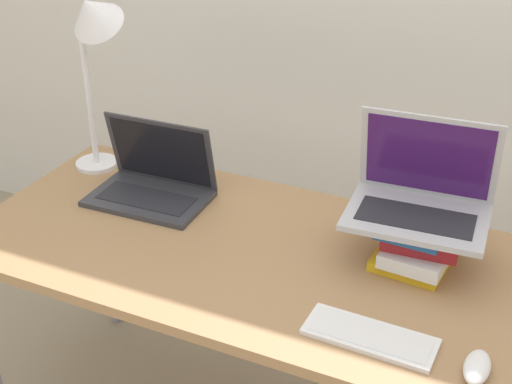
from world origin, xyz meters
The scene contains 7 objects.
desk centered at (0.00, 0.38, 0.66)m, with size 1.77×0.76×0.73m.
laptop_left centered at (-0.48, 0.52, 0.78)m, with size 0.36×0.24×0.24m.
book_stack centered at (0.34, 0.52, 0.80)m, with size 0.22×0.27×0.13m.
laptop_on_books centered at (0.33, 0.54, 0.91)m, with size 0.37×0.27×0.26m.
wireless_keyboard centered at (0.32, 0.15, 0.74)m, with size 0.31×0.12×0.01m.
mouse centered at (0.56, 0.14, 0.75)m, with size 0.06×0.11×0.03m.
desk_lamp centered at (-0.70, 0.59, 1.20)m, with size 0.23×0.20×0.62m.
Camera 1 is at (0.61, -1.11, 1.81)m, focal length 50.00 mm.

